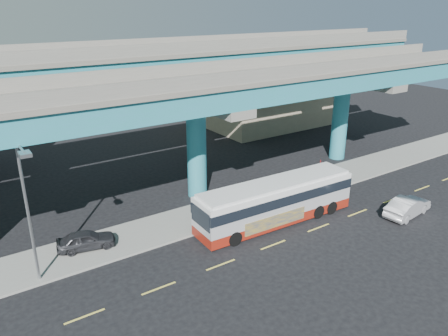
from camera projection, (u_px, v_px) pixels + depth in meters
ground at (270, 243)px, 27.82m from camera, size 120.00×120.00×0.00m
sidewalk at (222, 210)px, 32.05m from camera, size 70.00×4.00×0.15m
lane_markings at (273, 245)px, 27.58m from camera, size 58.00×0.12×0.01m
viaduct at (194, 79)px, 31.63m from camera, size 52.00×12.40×11.70m
building_beige at (264, 97)px, 53.81m from camera, size 14.00×10.23×7.00m
transit_bus at (276, 200)px, 29.90m from camera, size 11.96×2.97×3.05m
sedan at (408, 207)px, 31.19m from camera, size 2.39×4.54×1.39m
parked_car at (86, 240)px, 26.71m from camera, size 2.83×4.05×1.18m
street_lamp at (27, 195)px, 21.67m from camera, size 0.50×2.62×8.12m
stop_sign at (320, 168)px, 34.84m from camera, size 0.57×0.54×2.53m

